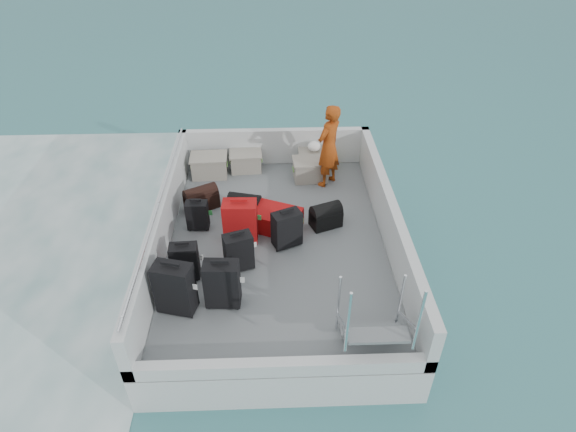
% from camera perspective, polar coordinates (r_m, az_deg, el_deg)
% --- Properties ---
extents(ground, '(160.00, 160.00, 0.00)m').
position_cam_1_polar(ground, '(7.96, -1.25, -6.30)').
color(ground, '#185056').
rests_on(ground, ground).
extents(ferry_hull, '(3.60, 5.00, 0.60)m').
position_cam_1_polar(ferry_hull, '(7.76, -1.27, -4.68)').
color(ferry_hull, silver).
rests_on(ferry_hull, ground).
extents(deck, '(3.30, 4.70, 0.02)m').
position_cam_1_polar(deck, '(7.56, -1.30, -2.91)').
color(deck, slate).
rests_on(deck, ferry_hull).
extents(deck_fittings, '(3.60, 5.00, 0.90)m').
position_cam_1_polar(deck_fittings, '(7.08, 1.51, -2.11)').
color(deck_fittings, '#BABFBF').
rests_on(deck_fittings, deck).
extents(suitcase_0, '(0.54, 0.39, 0.76)m').
position_cam_1_polar(suitcase_0, '(6.39, -13.26, -8.39)').
color(suitcase_0, black).
rests_on(suitcase_0, deck).
extents(suitcase_1, '(0.39, 0.24, 0.58)m').
position_cam_1_polar(suitcase_1, '(6.88, -12.11, -5.36)').
color(suitcase_1, black).
rests_on(suitcase_1, deck).
extents(suitcase_2, '(0.35, 0.21, 0.50)m').
position_cam_1_polar(suitcase_2, '(7.77, -10.68, 0.04)').
color(suitcase_2, black).
rests_on(suitcase_2, deck).
extents(suitcase_3, '(0.47, 0.29, 0.70)m').
position_cam_1_polar(suitcase_3, '(6.38, -7.80, -8.04)').
color(suitcase_3, black).
rests_on(suitcase_3, deck).
extents(suitcase_4, '(0.46, 0.35, 0.60)m').
position_cam_1_polar(suitcase_4, '(6.90, -5.87, -4.30)').
color(suitcase_4, black).
rests_on(suitcase_4, deck).
extents(suitcase_5, '(0.52, 0.32, 0.70)m').
position_cam_1_polar(suitcase_5, '(7.37, -5.67, -0.71)').
color(suitcase_5, '#A00D0C').
rests_on(suitcase_5, deck).
extents(suitcase_7, '(0.49, 0.40, 0.60)m').
position_cam_1_polar(suitcase_7, '(7.27, -0.14, -1.60)').
color(suitcase_7, black).
rests_on(suitcase_7, deck).
extents(suitcase_8, '(0.96, 0.82, 0.32)m').
position_cam_1_polar(suitcase_8, '(7.71, -1.62, -0.39)').
color(suitcase_8, '#A00D0C').
rests_on(suitcase_8, deck).
extents(duffel_0, '(0.63, 0.53, 0.32)m').
position_cam_1_polar(duffel_0, '(8.29, -10.21, 1.90)').
color(duffel_0, black).
rests_on(duffel_0, deck).
extents(duffel_1, '(0.58, 0.42, 0.32)m').
position_cam_1_polar(duffel_1, '(8.00, -5.16, 1.00)').
color(duffel_1, black).
rests_on(duffel_1, deck).
extents(duffel_2, '(0.56, 0.45, 0.32)m').
position_cam_1_polar(duffel_2, '(7.77, 4.50, -0.16)').
color(duffel_2, black).
rests_on(duffel_2, deck).
extents(crate_0, '(0.65, 0.46, 0.38)m').
position_cam_1_polar(crate_0, '(9.15, -9.30, 5.82)').
color(crate_0, gray).
rests_on(crate_0, deck).
extents(crate_1, '(0.59, 0.42, 0.34)m').
position_cam_1_polar(crate_1, '(9.24, -5.00, 6.39)').
color(crate_1, gray).
rests_on(crate_1, deck).
extents(crate_2, '(0.56, 0.38, 0.33)m').
position_cam_1_polar(crate_2, '(9.31, 3.06, 6.69)').
color(crate_2, gray).
rests_on(crate_2, deck).
extents(crate_3, '(0.64, 0.46, 0.37)m').
position_cam_1_polar(crate_3, '(8.93, 2.69, 5.45)').
color(crate_3, gray).
rests_on(crate_3, deck).
extents(yellow_bag, '(0.28, 0.26, 0.22)m').
position_cam_1_polar(yellow_bag, '(9.37, 5.09, 6.41)').
color(yellow_bag, yellow).
rests_on(yellow_bag, deck).
extents(white_bag, '(0.24, 0.24, 0.18)m').
position_cam_1_polar(white_bag, '(9.18, 3.11, 8.08)').
color(white_bag, white).
rests_on(white_bag, crate_2).
extents(passenger, '(0.64, 0.66, 1.52)m').
position_cam_1_polar(passenger, '(8.54, 4.84, 8.24)').
color(passenger, '#DA5214').
rests_on(passenger, deck).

